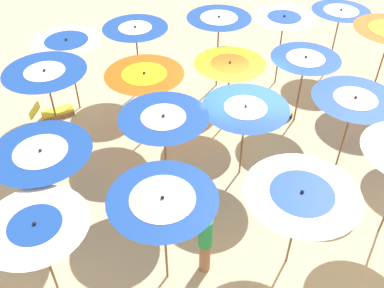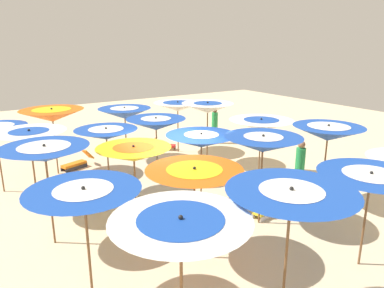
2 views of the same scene
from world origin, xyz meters
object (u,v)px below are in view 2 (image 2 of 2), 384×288
(beach_umbrella_4, at_px, (178,107))
(beach_umbrella_17, at_px, (45,154))
(beach_umbrella_16, at_px, (84,198))
(beach_umbrella_5, at_px, (370,180))
(beach_umbrella_10, at_px, (291,202))
(beach_umbrella_11, at_px, (194,177))
(beach_umbrella_9, at_px, (125,113))
(lounger_3, at_px, (102,196))
(beach_umbrella_8, at_px, (156,124))
(beach_umbrella_12, at_px, (134,154))
(beach_umbrella_2, at_px, (261,125))
(beach_umbrella_6, at_px, (263,144))
(beach_umbrella_1, at_px, (328,133))
(lounger_2, at_px, (164,145))
(beach_umbrella_7, at_px, (201,141))
(beach_umbrella_15, at_px, (181,232))
(beach_umbrella_14, at_px, (52,115))
(lounger_4, at_px, (76,163))
(beach_umbrella_18, at_px, (30,137))
(beachgoer_0, at_px, (300,167))
(beach_umbrella_13, at_px, (106,134))
(beachgoer_1, at_px, (215,125))
(lounger_1, at_px, (267,208))
(beach_umbrella_3, at_px, (208,108))

(beach_umbrella_4, xyz_separation_m, beach_umbrella_17, (-5.01, 6.54, 0.24))
(beach_umbrella_16, bearing_deg, beach_umbrella_5, -110.45)
(beach_umbrella_10, xyz_separation_m, beach_umbrella_11, (2.50, 0.22, -0.33))
(beach_umbrella_9, relative_size, lounger_3, 1.84)
(beach_umbrella_8, bearing_deg, beach_umbrella_12, 142.86)
(beach_umbrella_8, relative_size, beach_umbrella_9, 0.99)
(beach_umbrella_2, relative_size, beach_umbrella_6, 0.90)
(beach_umbrella_1, distance_m, lounger_2, 8.14)
(beach_umbrella_9, distance_m, beach_umbrella_12, 5.55)
(beach_umbrella_7, height_order, beach_umbrella_15, beach_umbrella_15)
(beach_umbrella_14, xyz_separation_m, lounger_4, (0.23, -0.76, -2.03))
(lounger_2, distance_m, lounger_4, 4.14)
(beach_umbrella_5, relative_size, beach_umbrella_18, 0.89)
(beach_umbrella_18, distance_m, lounger_2, 7.39)
(beach_umbrella_1, bearing_deg, lounger_4, 36.07)
(beach_umbrella_18, distance_m, beachgoer_0, 8.12)
(beach_umbrella_15, bearing_deg, beach_umbrella_4, -30.42)
(beach_umbrella_8, relative_size, beach_umbrella_15, 0.91)
(beach_umbrella_4, distance_m, beach_umbrella_9, 2.42)
(beach_umbrella_1, height_order, beach_umbrella_14, beach_umbrella_14)
(beach_umbrella_9, relative_size, beach_umbrella_13, 1.01)
(beach_umbrella_8, relative_size, beach_umbrella_17, 0.88)
(beach_umbrella_10, bearing_deg, beach_umbrella_6, -36.65)
(beach_umbrella_4, distance_m, lounger_4, 4.89)
(beach_umbrella_4, bearing_deg, lounger_2, 31.06)
(beach_umbrella_13, bearing_deg, beach_umbrella_6, -146.47)
(beach_umbrella_4, relative_size, lounger_3, 1.88)
(beach_umbrella_9, height_order, beach_umbrella_14, beach_umbrella_14)
(beach_umbrella_11, height_order, lounger_3, beach_umbrella_11)
(beach_umbrella_6, height_order, beach_umbrella_13, beach_umbrella_6)
(beach_umbrella_2, xyz_separation_m, beachgoer_1, (4.76, -1.50, -1.10))
(beach_umbrella_13, distance_m, beachgoer_1, 7.34)
(beach_umbrella_1, bearing_deg, beach_umbrella_17, 74.04)
(beach_umbrella_18, bearing_deg, lounger_2, -59.72)
(beach_umbrella_10, relative_size, beach_umbrella_12, 1.17)
(lounger_2, xyz_separation_m, beachgoer_1, (-0.38, -2.63, 0.72))
(beach_umbrella_8, bearing_deg, lounger_1, -165.07)
(lounger_3, distance_m, lounger_4, 3.63)
(beach_umbrella_7, bearing_deg, beach_umbrella_8, 1.81)
(beach_umbrella_5, relative_size, lounger_3, 1.79)
(beach_umbrella_4, relative_size, beach_umbrella_11, 1.05)
(beach_umbrella_14, height_order, beachgoer_1, beach_umbrella_14)
(beach_umbrella_7, distance_m, beach_umbrella_18, 4.85)
(beach_umbrella_3, distance_m, beach_umbrella_9, 3.43)
(beach_umbrella_1, distance_m, beach_umbrella_16, 7.31)
(beach_umbrella_14, bearing_deg, beach_umbrella_4, -90.30)
(beach_umbrella_12, relative_size, beach_umbrella_16, 0.92)
(beach_umbrella_4, bearing_deg, beach_umbrella_5, 173.94)
(beach_umbrella_3, distance_m, beach_umbrella_8, 2.40)
(beach_umbrella_4, distance_m, beach_umbrella_8, 3.17)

